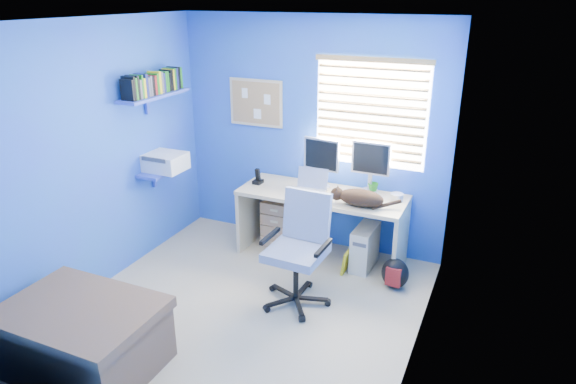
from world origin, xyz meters
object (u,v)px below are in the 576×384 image
at_px(tower_pc, 365,247).
at_px(office_chair, 298,264).
at_px(laptop, 309,183).
at_px(cat, 361,198).
at_px(desk, 321,225).

height_order(tower_pc, office_chair, office_chair).
relative_size(laptop, cat, 0.73).
distance_m(desk, tower_pc, 0.51).
bearing_deg(tower_pc, desk, 179.28).
bearing_deg(laptop, office_chair, -76.22).
bearing_deg(cat, laptop, 162.59).
distance_m(desk, laptop, 0.50).
bearing_deg(cat, office_chair, -121.73).
bearing_deg(office_chair, cat, 64.06).
height_order(desk, laptop, laptop).
bearing_deg(tower_pc, cat, -102.52).
distance_m(laptop, cat, 0.61).
distance_m(desk, cat, 0.66).
bearing_deg(laptop, cat, -13.71).
height_order(desk, tower_pc, desk).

